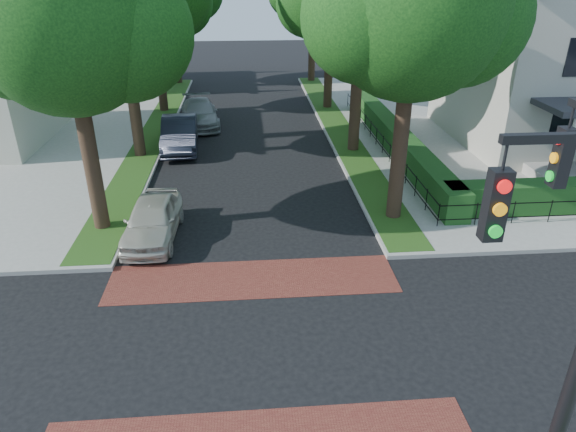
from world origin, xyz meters
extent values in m
plane|color=black|center=(0.00, 0.00, 0.00)|extent=(120.00, 120.00, 0.00)
cube|color=gray|center=(19.50, 19.00, 0.07)|extent=(30.00, 30.00, 0.15)
cube|color=maroon|center=(0.00, 3.20, 0.01)|extent=(9.00, 2.20, 0.01)
cube|color=#254413|center=(5.40, 19.10, 0.16)|extent=(1.60, 29.80, 0.02)
cube|color=#254413|center=(-5.40, 19.10, 0.16)|extent=(1.60, 29.80, 0.02)
cylinder|color=black|center=(5.50, 7.00, 3.83)|extent=(0.56, 0.56, 7.35)
sphere|color=black|center=(5.50, 7.00, 7.71)|extent=(6.20, 6.20, 6.20)
sphere|color=black|center=(7.21, 7.30, 7.31)|extent=(4.65, 4.65, 4.65)
sphere|color=black|center=(3.95, 6.80, 7.41)|extent=(4.34, 4.34, 4.34)
cylinder|color=black|center=(5.50, 15.00, 4.00)|extent=(0.56, 0.56, 7.70)
cylinder|color=black|center=(5.50, 24.00, 3.47)|extent=(0.56, 0.56, 6.65)
sphere|color=black|center=(7.09, 24.30, 6.59)|extent=(4.35, 4.35, 4.35)
sphere|color=black|center=(4.05, 23.80, 6.69)|extent=(4.06, 4.06, 4.06)
cylinder|color=black|center=(5.50, 33.00, 3.65)|extent=(0.56, 0.56, 7.00)
cylinder|color=black|center=(-5.50, 7.00, 3.65)|extent=(0.56, 0.56, 7.00)
sphere|color=black|center=(-5.50, 7.00, 7.35)|extent=(6.00, 6.00, 6.00)
sphere|color=black|center=(-3.85, 7.30, 6.95)|extent=(4.50, 4.50, 4.50)
sphere|color=black|center=(-7.00, 6.80, 7.05)|extent=(4.20, 4.20, 4.20)
cylinder|color=black|center=(-5.50, 15.00, 4.17)|extent=(0.56, 0.56, 8.05)
cylinder|color=black|center=(-5.50, 24.00, 3.58)|extent=(0.56, 0.56, 6.86)
sphere|color=black|center=(-3.96, 24.30, 6.81)|extent=(4.20, 4.20, 4.20)
sphere|color=black|center=(-6.90, 23.80, 6.91)|extent=(3.92, 3.92, 3.92)
cylinder|color=black|center=(-5.50, 33.00, 3.72)|extent=(0.56, 0.56, 7.14)
cube|color=#194718|center=(7.70, 15.00, 0.75)|extent=(1.00, 18.00, 1.20)
cylinder|color=white|center=(13.30, 8.85, 2.00)|extent=(0.24, 0.24, 3.00)
cube|color=#BAB5A7|center=(-15.50, 32.00, 3.40)|extent=(9.00, 8.00, 6.50)
cube|color=black|center=(3.20, -4.60, 6.05)|extent=(0.28, 0.22, 1.00)
cylinder|color=red|center=(3.20, -4.73, 6.37)|extent=(0.18, 0.05, 0.18)
cylinder|color=orange|center=(3.20, -4.73, 6.05)|extent=(0.18, 0.05, 0.18)
cylinder|color=#0CB226|center=(3.20, -4.73, 5.73)|extent=(0.18, 0.05, 0.18)
cube|color=black|center=(5.10, -2.90, 6.05)|extent=(0.22, 0.28, 1.00)
cylinder|color=red|center=(4.97, -2.90, 6.37)|extent=(0.05, 0.18, 0.18)
cylinder|color=orange|center=(4.97, -2.90, 6.05)|extent=(0.05, 0.18, 0.18)
cylinder|color=#0CB226|center=(4.97, -2.90, 5.73)|extent=(0.05, 0.18, 0.18)
imported|color=beige|center=(-3.49, 6.22, 0.74)|extent=(1.89, 4.40, 1.48)
imported|color=#1F222F|center=(-3.60, 16.25, 0.84)|extent=(2.12, 5.21, 1.68)
imported|color=gray|center=(-2.87, 20.67, 0.75)|extent=(2.82, 5.42, 1.50)
camera|label=1|loc=(0.00, -10.45, 8.88)|focal=32.00mm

